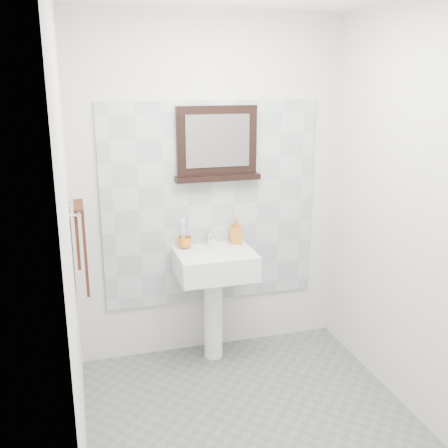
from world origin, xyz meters
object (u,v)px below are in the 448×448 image
(pedestal_sink, at_px, (215,275))
(framed_mirror, at_px, (217,145))
(toothbrush_cup, at_px, (185,243))
(hand_towel, at_px, (82,240))
(soap_dispenser, at_px, (236,231))

(pedestal_sink, xyz_separation_m, framed_mirror, (0.07, 0.19, 0.91))
(pedestal_sink, height_order, toothbrush_cup, pedestal_sink)
(hand_towel, bearing_deg, pedestal_sink, 12.95)
(toothbrush_cup, xyz_separation_m, framed_mirror, (0.26, 0.06, 0.69))
(pedestal_sink, distance_m, soap_dispenser, 0.37)
(pedestal_sink, relative_size, framed_mirror, 1.55)
(toothbrush_cup, relative_size, framed_mirror, 0.17)
(pedestal_sink, bearing_deg, soap_dispenser, 34.19)
(soap_dispenser, bearing_deg, toothbrush_cup, -167.37)
(pedestal_sink, distance_m, toothbrush_cup, 0.32)
(toothbrush_cup, xyz_separation_m, hand_towel, (-0.72, -0.33, 0.18))
(toothbrush_cup, distance_m, soap_dispenser, 0.39)
(toothbrush_cup, bearing_deg, pedestal_sink, -33.74)
(hand_towel, bearing_deg, framed_mirror, 21.99)
(pedestal_sink, bearing_deg, toothbrush_cup, 146.26)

